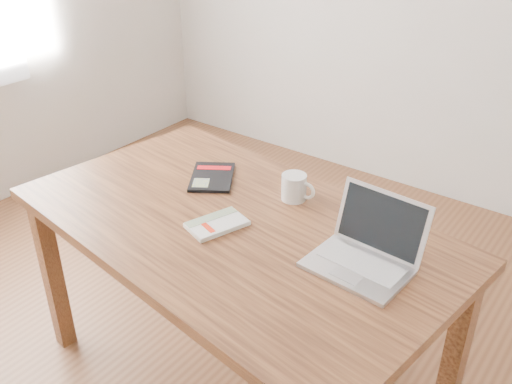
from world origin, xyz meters
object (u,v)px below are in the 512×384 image
Objects in this scene: black_guidebook at (212,177)px; coffee_mug at (295,187)px; white_guidebook at (217,224)px; desk at (234,243)px; laptop at (366,251)px.

black_guidebook is 2.18× the size of coffee_mug.
coffee_mug is at bearing 89.12° from white_guidebook.
desk is 5.74× the size of black_guidebook.
desk is at bearing 86.73° from white_guidebook.
desk is at bearing -70.12° from black_guidebook.
white_guidebook is 0.78× the size of black_guidebook.
laptop is at bearing 14.19° from desk.
coffee_mug is at bearing 156.75° from laptop.
white_guidebook is 0.50m from laptop.
desk is 7.37× the size of white_guidebook.
white_guidebook is at bearing -80.19° from black_guidebook.
laptop reaches higher than desk.
coffee_mug is (0.34, 0.05, 0.04)m from black_guidebook.
desk is 5.23× the size of laptop.
white_guidebook is 0.32m from coffee_mug.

